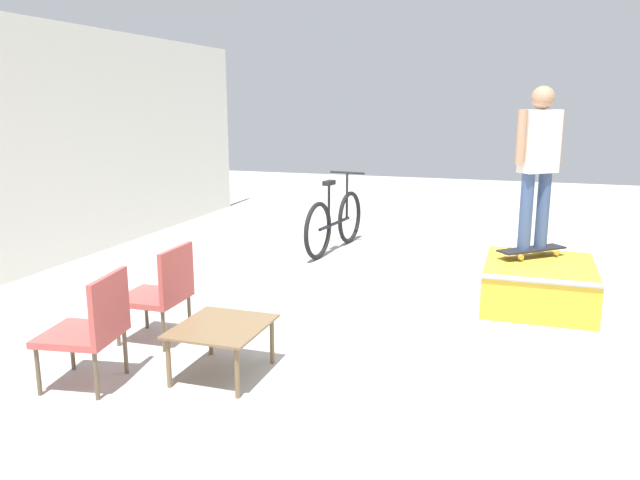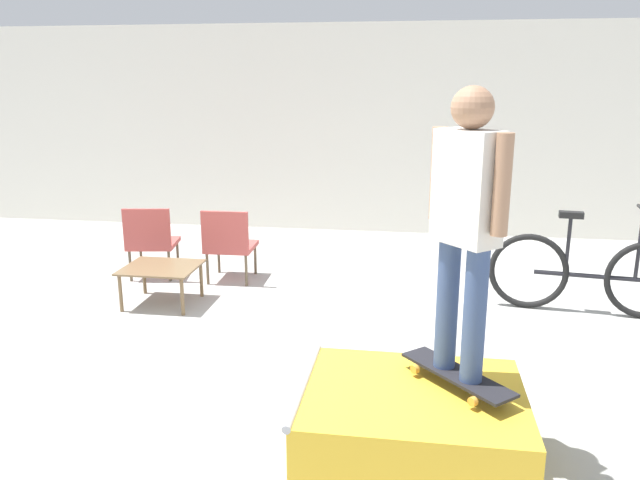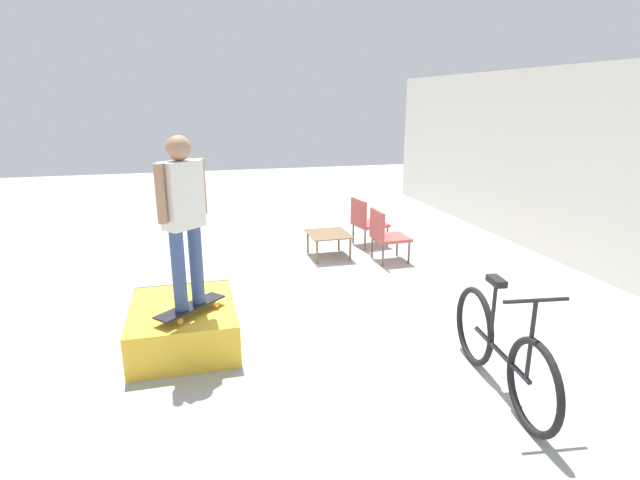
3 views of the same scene
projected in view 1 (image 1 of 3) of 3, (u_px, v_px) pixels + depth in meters
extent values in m
plane|color=#A8A8A3|center=(414.00, 341.00, 5.40)|extent=(24.00, 24.00, 0.00)
cube|color=gold|center=(538.00, 284.00, 6.35)|extent=(1.32, 1.06, 0.43)
cylinder|color=#B7B7BC|center=(541.00, 281.00, 5.70)|extent=(0.05, 1.06, 0.05)
cube|color=black|center=(532.00, 249.00, 6.55)|extent=(0.67, 0.71, 0.02)
cylinder|color=gold|center=(541.00, 248.00, 6.75)|extent=(0.06, 0.06, 0.05)
cylinder|color=gold|center=(557.00, 253.00, 6.55)|extent=(0.06, 0.06, 0.05)
cylinder|color=gold|center=(506.00, 252.00, 6.56)|extent=(0.06, 0.06, 0.05)
cylinder|color=gold|center=(521.00, 257.00, 6.36)|extent=(0.06, 0.06, 0.05)
cylinder|color=#384C7A|center=(526.00, 212.00, 6.42)|extent=(0.13, 0.13, 0.80)
cylinder|color=#384C7A|center=(543.00, 210.00, 6.50)|extent=(0.13, 0.13, 0.80)
cube|color=silver|center=(540.00, 141.00, 6.31)|extent=(0.40, 0.42, 0.63)
cylinder|color=#A87A5B|center=(521.00, 137.00, 6.21)|extent=(0.09, 0.09, 0.54)
cylinder|color=#A87A5B|center=(559.00, 136.00, 6.39)|extent=(0.09, 0.09, 0.54)
sphere|color=#A87A5B|center=(543.00, 98.00, 6.21)|extent=(0.23, 0.23, 0.23)
cube|color=brown|center=(222.00, 326.00, 4.67)|extent=(0.73, 0.65, 0.02)
cylinder|color=brown|center=(237.00, 373.00, 4.34)|extent=(0.04, 0.04, 0.38)
cylinder|color=brown|center=(272.00, 340.00, 4.92)|extent=(0.04, 0.04, 0.38)
cylinder|color=brown|center=(169.00, 363.00, 4.50)|extent=(0.04, 0.04, 0.38)
cylinder|color=brown|center=(210.00, 333.00, 5.09)|extent=(0.04, 0.04, 0.38)
cylinder|color=brown|center=(72.00, 348.00, 4.80)|extent=(0.03, 0.03, 0.36)
cylinder|color=brown|center=(38.00, 371.00, 4.38)|extent=(0.03, 0.03, 0.36)
cylinder|color=brown|center=(125.00, 351.00, 4.74)|extent=(0.03, 0.03, 0.36)
cylinder|color=brown|center=(96.00, 376.00, 4.31)|extent=(0.03, 0.03, 0.36)
cube|color=#B74C47|center=(81.00, 335.00, 4.51)|extent=(0.60, 0.60, 0.05)
cube|color=#B74C47|center=(110.00, 305.00, 4.43)|extent=(0.52, 0.12, 0.43)
cylinder|color=brown|center=(146.00, 310.00, 5.69)|extent=(0.03, 0.03, 0.36)
cylinder|color=brown|center=(118.00, 326.00, 5.28)|extent=(0.03, 0.03, 0.36)
cylinder|color=brown|center=(189.00, 314.00, 5.56)|extent=(0.03, 0.03, 0.36)
cylinder|color=brown|center=(164.00, 331.00, 5.15)|extent=(0.03, 0.03, 0.36)
cube|color=#B74C47|center=(153.00, 297.00, 5.38)|extent=(0.53, 0.53, 0.05)
cube|color=#B74C47|center=(176.00, 273.00, 5.26)|extent=(0.52, 0.05, 0.43)
torus|color=black|center=(350.00, 217.00, 9.12)|extent=(0.76, 0.16, 0.76)
torus|color=black|center=(318.00, 231.00, 8.18)|extent=(0.76, 0.16, 0.76)
cylinder|color=black|center=(335.00, 224.00, 8.65)|extent=(0.96, 0.16, 0.04)
cylinder|color=black|center=(329.00, 206.00, 8.42)|extent=(0.04, 0.04, 0.56)
cube|color=black|center=(329.00, 183.00, 8.35)|extent=(0.23, 0.13, 0.06)
cylinder|color=black|center=(347.00, 196.00, 8.96)|extent=(0.04, 0.04, 0.67)
cylinder|color=black|center=(347.00, 173.00, 8.88)|extent=(0.10, 0.52, 0.03)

